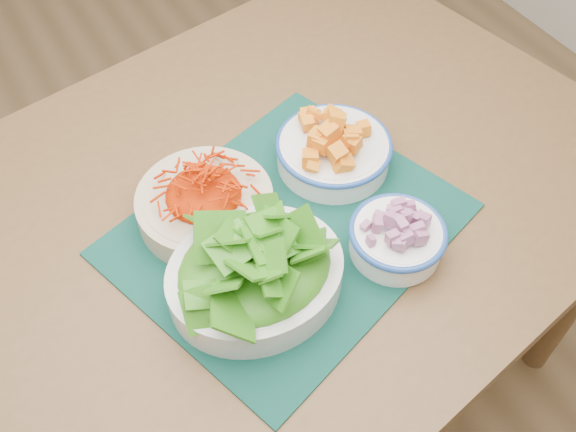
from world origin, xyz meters
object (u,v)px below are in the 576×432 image
object	(u,v)px
lettuce_bowl	(255,268)
onion_bowl	(397,235)
squash_bowl	(334,143)
carrot_bowl	(204,199)
placemat	(288,229)
table	(247,238)

from	to	relation	value
lettuce_bowl	onion_bowl	world-z (taller)	lettuce_bowl
squash_bowl	lettuce_bowl	size ratio (longest dim) A/B	0.90
carrot_bowl	lettuce_bowl	xyz separation A→B (m)	(0.00, -0.16, 0.01)
lettuce_bowl	onion_bowl	distance (m)	0.22
squash_bowl	onion_bowl	size ratio (longest dim) A/B	1.46
placemat	carrot_bowl	xyz separation A→B (m)	(-0.10, 0.09, 0.04)
squash_bowl	lettuce_bowl	distance (m)	0.28
lettuce_bowl	carrot_bowl	bearing A→B (deg)	94.30
placemat	squash_bowl	distance (m)	0.17
squash_bowl	onion_bowl	xyz separation A→B (m)	(-0.02, -0.20, -0.01)
table	onion_bowl	distance (m)	0.28
onion_bowl	placemat	bearing A→B (deg)	135.82
table	carrot_bowl	xyz separation A→B (m)	(-0.06, 0.01, 0.13)
onion_bowl	squash_bowl	bearing A→B (deg)	85.35
carrot_bowl	lettuce_bowl	bearing A→B (deg)	-88.86
squash_bowl	lettuce_bowl	world-z (taller)	lettuce_bowl
lettuce_bowl	onion_bowl	bearing A→B (deg)	-8.36
onion_bowl	table	bearing A→B (deg)	129.16
carrot_bowl	onion_bowl	distance (m)	0.30
table	lettuce_bowl	bearing A→B (deg)	-121.59
carrot_bowl	squash_bowl	xyz separation A→B (m)	(0.23, -0.00, 0.01)
placemat	lettuce_bowl	size ratio (longest dim) A/B	1.85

